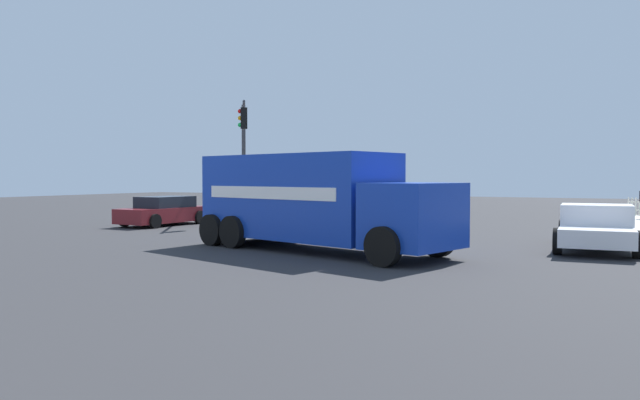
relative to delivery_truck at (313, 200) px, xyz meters
name	(u,v)px	position (x,y,z in m)	size (l,w,h in m)	color
ground_plane	(303,244)	(1.17, -1.52, -1.50)	(100.00, 100.00, 0.00)	#2B2B2D
delivery_truck	(313,200)	(0.00, 0.00, 0.00)	(8.75, 4.87, 2.87)	#1438AD
traffic_light_primary	(244,144)	(8.36, -8.81, 2.30)	(2.14, 3.08, 5.83)	#38383D
pickup_white	(596,226)	(-7.56, -3.98, -0.78)	(2.43, 5.28, 1.38)	white
sedan_maroon	(164,211)	(10.42, -5.37, -0.88)	(2.25, 4.40, 1.31)	maroon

